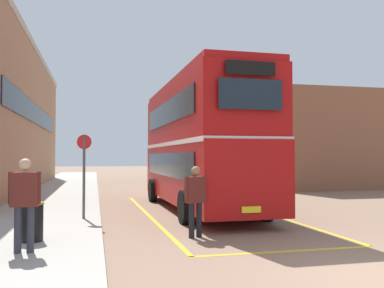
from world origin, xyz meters
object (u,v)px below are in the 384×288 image
Objects in this scene: pedestrian_waiting_near at (25,197)px; double_decker_bus at (199,143)px; single_deck_bus at (189,161)px; litter_bin at (32,222)px; bus_stop_sign at (84,168)px; pedestrian_boarding at (195,196)px.

double_decker_bus is at bearing 52.61° from pedestrian_waiting_near.
litter_bin is (-9.25, -25.92, -1.08)m from single_deck_bus.
double_decker_bus reaches higher than bus_stop_sign.
pedestrian_boarding reaches higher than litter_bin.
litter_bin is (-5.17, -5.60, -1.95)m from double_decker_bus.
pedestrian_waiting_near is (-5.15, -6.74, -1.31)m from double_decker_bus.
litter_bin is (-3.76, -0.32, -0.46)m from pedestrian_boarding.
single_deck_bus reaches higher than bus_stop_sign.
pedestrian_waiting_near is (-9.23, -27.06, -0.44)m from single_deck_bus.
pedestrian_waiting_near is at bearing -127.39° from double_decker_bus.
double_decker_bus is 7.87m from litter_bin.
double_decker_bus is 4.15× the size of bus_stop_sign.
bus_stop_sign is (-4.15, -2.34, -0.85)m from double_decker_bus.
pedestrian_boarding is (-5.49, -25.60, -0.62)m from single_deck_bus.
double_decker_bus is 8.58m from pedestrian_waiting_near.
double_decker_bus is at bearing 75.02° from pedestrian_boarding.
pedestrian_boarding is at bearing 21.31° from pedestrian_waiting_near.
single_deck_bus is at bearing 70.36° from litter_bin.
single_deck_bus is 3.59× the size of bus_stop_sign.
double_decker_bus is 5.67m from pedestrian_boarding.
pedestrian_boarding is 3.80m from litter_bin.
pedestrian_waiting_near is (-3.74, -1.46, 0.18)m from pedestrian_boarding.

